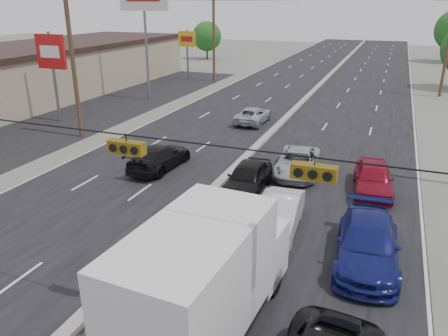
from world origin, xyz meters
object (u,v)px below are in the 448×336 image
at_px(utility_pole_left_c, 214,38).
at_px(pole_sign_mid, 51,57).
at_px(queue_car_b, 278,216).
at_px(oncoming_far, 253,115).
at_px(queue_car_e, 373,178).
at_px(queue_car_a, 248,178).
at_px(oncoming_near, 160,157).
at_px(tree_left_far, 207,36).
at_px(queue_car_c, 298,162).
at_px(utility_pole_left_b, 73,65).
at_px(pole_sign_billboard, 144,4).
at_px(queue_car_d, 367,244).
at_px(box_truck, 206,278).
at_px(utility_pole_right_c, 448,45).
at_px(red_sedan, 194,233).
at_px(pole_sign_far, 187,43).
at_px(tan_sedan, 138,311).

distance_m(utility_pole_left_c, pole_sign_mid, 22.46).
height_order(queue_car_b, oncoming_far, queue_car_b).
height_order(pole_sign_mid, queue_car_e, pole_sign_mid).
relative_size(queue_car_a, oncoming_near, 0.92).
bearing_deg(tree_left_far, queue_car_c, -61.28).
bearing_deg(utility_pole_left_c, utility_pole_left_b, -90.00).
relative_size(utility_pole_left_c, queue_car_a, 2.25).
distance_m(tree_left_far, oncoming_near, 51.88).
relative_size(pole_sign_billboard, oncoming_far, 2.41).
height_order(pole_sign_mid, pole_sign_billboard, pole_sign_billboard).
bearing_deg(utility_pole_left_c, queue_car_d, -59.51).
distance_m(box_truck, queue_car_a, 10.47).
distance_m(pole_sign_mid, pole_sign_billboard, 10.97).
relative_size(utility_pole_left_c, pole_sign_mid, 1.43).
xyz_separation_m(queue_car_a, queue_car_c, (1.84, 3.35, -0.09)).
relative_size(tree_left_far, queue_car_a, 1.38).
bearing_deg(pole_sign_mid, queue_car_c, -12.47).
bearing_deg(pole_sign_billboard, queue_car_e, -35.41).
relative_size(utility_pole_right_c, pole_sign_mid, 1.43).
distance_m(queue_car_d, oncoming_near, 13.29).
relative_size(utility_pole_right_c, red_sedan, 2.68).
distance_m(queue_car_e, oncoming_far, 14.58).
relative_size(box_truck, queue_car_b, 1.67).
relative_size(queue_car_e, oncoming_near, 0.94).
bearing_deg(tree_left_far, utility_pole_left_b, -78.08).
distance_m(utility_pole_left_c, oncoming_far, 20.30).
distance_m(pole_sign_far, tree_left_far, 20.89).
distance_m(pole_sign_far, queue_car_e, 36.58).
bearing_deg(queue_car_b, tree_left_far, 112.38).
distance_m(utility_pole_left_b, pole_sign_billboard, 13.68).
height_order(tree_left_far, box_truck, tree_left_far).
xyz_separation_m(box_truck, queue_car_d, (4.01, 5.59, -1.15)).
bearing_deg(oncoming_near, pole_sign_mid, -24.55).
relative_size(utility_pole_left_b, box_truck, 1.32).
bearing_deg(queue_car_c, red_sedan, -107.64).
bearing_deg(queue_car_e, tan_sedan, -119.68).
bearing_deg(queue_car_c, queue_car_e, -20.90).
bearing_deg(utility_pole_left_c, tree_left_far, 115.41).
bearing_deg(queue_car_e, pole_sign_billboard, 138.59).
distance_m(utility_pole_right_c, pole_sign_mid, 36.80).
xyz_separation_m(red_sedan, queue_car_a, (0.26, 5.90, 0.14)).
distance_m(utility_pole_left_c, box_truck, 43.37).
bearing_deg(utility_pole_left_c, pole_sign_billboard, -99.46).
xyz_separation_m(utility_pole_left_b, queue_car_d, (20.30, -9.48, -4.32)).
height_order(queue_car_d, queue_car_e, queue_car_d).
height_order(queue_car_a, queue_car_e, queue_car_e).
bearing_deg(queue_car_e, queue_car_b, -126.95).
relative_size(queue_car_c, queue_car_d, 0.89).
distance_m(utility_pole_left_b, tan_sedan, 21.75).
bearing_deg(tan_sedan, queue_car_a, 89.49).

